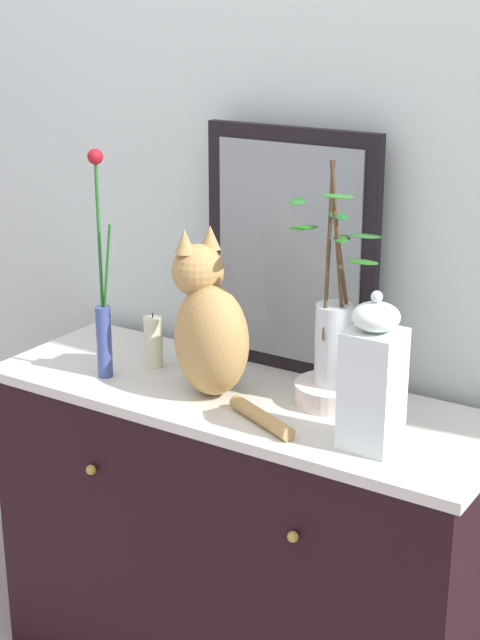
{
  "coord_description": "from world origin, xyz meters",
  "views": [
    {
      "loc": [
        1.12,
        -1.75,
        1.69
      ],
      "look_at": [
        0.0,
        0.0,
        0.99
      ],
      "focal_mm": 54.51,
      "sensor_mm": 36.0,
      "label": 1
    }
  ],
  "objects_px": {
    "mirror_leaning": "(290,253)",
    "jar_lidded_porcelain": "(373,378)",
    "cat_sitting": "(210,328)",
    "candle_pillar": "(153,342)",
    "vase_slim_green": "(103,307)",
    "bowl_porcelain": "(332,393)",
    "sideboard": "(240,544)",
    "vase_glass_clear": "(333,331)"
  },
  "relations": [
    {
      "from": "mirror_leaning",
      "to": "jar_lidded_porcelain",
      "type": "bearing_deg",
      "value": -38.28
    },
    {
      "from": "cat_sitting",
      "to": "candle_pillar",
      "type": "relative_size",
      "value": 2.95
    },
    {
      "from": "vase_slim_green",
      "to": "mirror_leaning",
      "type": "bearing_deg",
      "value": 38.64
    },
    {
      "from": "mirror_leaning",
      "to": "bowl_porcelain",
      "type": "height_order",
      "value": "mirror_leaning"
    },
    {
      "from": "bowl_porcelain",
      "to": "jar_lidded_porcelain",
      "type": "bearing_deg",
      "value": -42.33
    },
    {
      "from": "sideboard",
      "to": "candle_pillar",
      "type": "distance_m",
      "value": 0.54
    },
    {
      "from": "vase_slim_green",
      "to": "vase_glass_clear",
      "type": "relative_size",
      "value": 1.08
    },
    {
      "from": "mirror_leaning",
      "to": "cat_sitting",
      "type": "distance_m",
      "value": 0.27
    },
    {
      "from": "sideboard",
      "to": "mirror_leaning",
      "type": "height_order",
      "value": "mirror_leaning"
    },
    {
      "from": "vase_glass_clear",
      "to": "vase_slim_green",
      "type": "bearing_deg",
      "value": -164.15
    },
    {
      "from": "vase_slim_green",
      "to": "jar_lidded_porcelain",
      "type": "relative_size",
      "value": 1.65
    },
    {
      "from": "vase_slim_green",
      "to": "candle_pillar",
      "type": "relative_size",
      "value": 3.95
    },
    {
      "from": "vase_slim_green",
      "to": "vase_glass_clear",
      "type": "height_order",
      "value": "vase_glass_clear"
    },
    {
      "from": "bowl_porcelain",
      "to": "cat_sitting",
      "type": "bearing_deg",
      "value": -159.58
    },
    {
      "from": "bowl_porcelain",
      "to": "vase_glass_clear",
      "type": "distance_m",
      "value": 0.15
    },
    {
      "from": "bowl_porcelain",
      "to": "jar_lidded_porcelain",
      "type": "relative_size",
      "value": 0.51
    },
    {
      "from": "candle_pillar",
      "to": "vase_slim_green",
      "type": "bearing_deg",
      "value": -116.51
    },
    {
      "from": "cat_sitting",
      "to": "bowl_porcelain",
      "type": "relative_size",
      "value": 2.42
    },
    {
      "from": "cat_sitting",
      "to": "jar_lidded_porcelain",
      "type": "height_order",
      "value": "cat_sitting"
    },
    {
      "from": "sideboard",
      "to": "mirror_leaning",
      "type": "bearing_deg",
      "value": 84.68
    },
    {
      "from": "candle_pillar",
      "to": "vase_glass_clear",
      "type": "bearing_deg",
      "value": 4.31
    },
    {
      "from": "sideboard",
      "to": "jar_lidded_porcelain",
      "type": "xyz_separation_m",
      "value": [
        0.37,
        -0.09,
        0.55
      ]
    },
    {
      "from": "vase_glass_clear",
      "to": "sideboard",
      "type": "bearing_deg",
      "value": -162.1
    },
    {
      "from": "jar_lidded_porcelain",
      "to": "candle_pillar",
      "type": "xyz_separation_m",
      "value": [
        -0.65,
        0.12,
        -0.09
      ]
    },
    {
      "from": "sideboard",
      "to": "vase_glass_clear",
      "type": "bearing_deg",
      "value": 17.9
    },
    {
      "from": "sideboard",
      "to": "vase_glass_clear",
      "type": "xyz_separation_m",
      "value": [
        0.2,
        0.07,
        0.57
      ]
    },
    {
      "from": "jar_lidded_porcelain",
      "to": "candle_pillar",
      "type": "bearing_deg",
      "value": 169.78
    },
    {
      "from": "sideboard",
      "to": "cat_sitting",
      "type": "relative_size",
      "value": 3.0
    },
    {
      "from": "cat_sitting",
      "to": "bowl_porcelain",
      "type": "height_order",
      "value": "cat_sitting"
    },
    {
      "from": "jar_lidded_porcelain",
      "to": "candle_pillar",
      "type": "height_order",
      "value": "jar_lidded_porcelain"
    },
    {
      "from": "mirror_leaning",
      "to": "candle_pillar",
      "type": "bearing_deg",
      "value": -150.74
    },
    {
      "from": "candle_pillar",
      "to": "cat_sitting",
      "type": "bearing_deg",
      "value": -16.03
    },
    {
      "from": "cat_sitting",
      "to": "vase_slim_green",
      "type": "distance_m",
      "value": 0.28
    },
    {
      "from": "mirror_leaning",
      "to": "vase_slim_green",
      "type": "xyz_separation_m",
      "value": [
        -0.35,
        -0.28,
        -0.12
      ]
    },
    {
      "from": "vase_glass_clear",
      "to": "cat_sitting",
      "type": "bearing_deg",
      "value": -160.0
    },
    {
      "from": "vase_slim_green",
      "to": "vase_glass_clear",
      "type": "xyz_separation_m",
      "value": [
        0.53,
        0.15,
        -0.0
      ]
    },
    {
      "from": "cat_sitting",
      "to": "bowl_porcelain",
      "type": "bearing_deg",
      "value": 20.42
    },
    {
      "from": "mirror_leaning",
      "to": "cat_sitting",
      "type": "height_order",
      "value": "mirror_leaning"
    },
    {
      "from": "vase_glass_clear",
      "to": "jar_lidded_porcelain",
      "type": "height_order",
      "value": "vase_glass_clear"
    },
    {
      "from": "vase_slim_green",
      "to": "candle_pillar",
      "type": "bearing_deg",
      "value": 63.49
    },
    {
      "from": "mirror_leaning",
      "to": "bowl_porcelain",
      "type": "xyz_separation_m",
      "value": [
        0.18,
        -0.13,
        -0.27
      ]
    },
    {
      "from": "vase_slim_green",
      "to": "sideboard",
      "type": "bearing_deg",
      "value": 14.57
    }
  ]
}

